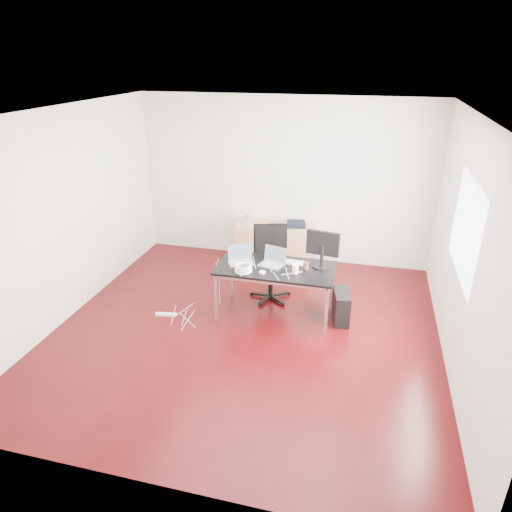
% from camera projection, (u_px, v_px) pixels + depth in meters
% --- Properties ---
extents(room_shell, '(5.00, 5.00, 5.00)m').
position_uv_depth(room_shell, '(248.00, 233.00, 5.53)').
color(room_shell, '#340508').
rests_on(room_shell, ground).
extents(desk, '(1.60, 0.80, 0.73)m').
position_uv_depth(desk, '(276.00, 271.00, 6.23)').
color(desk, black).
rests_on(desk, ground).
extents(office_chair, '(0.59, 0.61, 1.08)m').
position_uv_depth(office_chair, '(271.00, 259.00, 6.74)').
color(office_chair, black).
rests_on(office_chair, ground).
extents(filing_cabinet_left, '(0.50, 0.50, 0.70)m').
position_uv_depth(filing_cabinet_left, '(252.00, 241.00, 8.05)').
color(filing_cabinet_left, tan).
rests_on(filing_cabinet_left, ground).
extents(filing_cabinet_right, '(0.50, 0.50, 0.70)m').
position_uv_depth(filing_cabinet_right, '(298.00, 246.00, 7.87)').
color(filing_cabinet_right, tan).
rests_on(filing_cabinet_right, ground).
extents(pc_tower, '(0.28, 0.48, 0.44)m').
position_uv_depth(pc_tower, '(341.00, 307.00, 6.24)').
color(pc_tower, black).
rests_on(pc_tower, ground).
extents(wastebasket, '(0.32, 0.32, 0.28)m').
position_uv_depth(wastebasket, '(263.00, 253.00, 8.11)').
color(wastebasket, black).
rests_on(wastebasket, ground).
extents(power_strip, '(0.31, 0.11, 0.04)m').
position_uv_depth(power_strip, '(166.00, 314.00, 6.44)').
color(power_strip, white).
rests_on(power_strip, ground).
extents(laptop_left, '(0.41, 0.37, 0.23)m').
position_uv_depth(laptop_left, '(240.00, 259.00, 6.32)').
color(laptop_left, silver).
rests_on(laptop_left, desk).
extents(laptop_right, '(0.39, 0.33, 0.23)m').
position_uv_depth(laptop_right, '(273.00, 261.00, 6.26)').
color(laptop_right, silver).
rests_on(laptop_right, desk).
extents(monitor, '(0.45, 0.26, 0.51)m').
position_uv_depth(monitor, '(323.00, 247.00, 6.12)').
color(monitor, black).
rests_on(monitor, desk).
extents(keyboard, '(0.45, 0.17, 0.02)m').
position_uv_depth(keyboard, '(290.00, 262.00, 6.33)').
color(keyboard, white).
rests_on(keyboard, desk).
extents(cup_white, '(0.09, 0.09, 0.12)m').
position_uv_depth(cup_white, '(295.00, 269.00, 6.01)').
color(cup_white, white).
rests_on(cup_white, desk).
extents(cup_brown, '(0.10, 0.10, 0.10)m').
position_uv_depth(cup_brown, '(306.00, 266.00, 6.13)').
color(cup_brown, brown).
rests_on(cup_brown, desk).
extents(cable_coil, '(0.24, 0.24, 0.11)m').
position_uv_depth(cable_coil, '(243.00, 268.00, 6.05)').
color(cable_coil, white).
rests_on(cable_coil, desk).
extents(power_adapter, '(0.09, 0.09, 0.03)m').
position_uv_depth(power_adapter, '(262.00, 272.00, 6.03)').
color(power_adapter, white).
rests_on(power_adapter, desk).
extents(speaker, '(0.10, 0.10, 0.18)m').
position_uv_depth(speaker, '(248.00, 219.00, 7.83)').
color(speaker, '#9E9E9E').
rests_on(speaker, filing_cabinet_left).
extents(navy_garment, '(0.35, 0.30, 0.09)m').
position_uv_depth(navy_garment, '(296.00, 224.00, 7.71)').
color(navy_garment, black).
rests_on(navy_garment, filing_cabinet_right).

